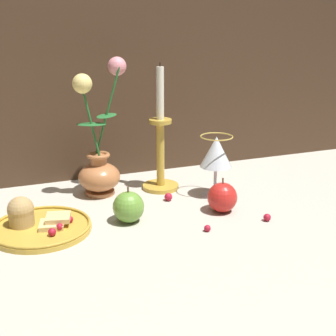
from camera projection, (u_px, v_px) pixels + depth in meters
The scene contains 10 objects.
ground_plane at pixel (148, 215), 1.05m from camera, with size 2.40×2.40×0.00m, color #B7B2A3.
vase at pixel (99, 158), 1.14m from camera, with size 0.14×0.10×0.33m.
plate_with_pastries at pixel (37, 223), 0.97m from camera, with size 0.21×0.21×0.07m.
wine_glass at pixel (216, 154), 1.13m from camera, with size 0.08×0.08×0.15m.
candlestick at pixel (160, 151), 1.18m from camera, with size 0.09×0.09×0.32m.
apple_beside_vase at pixel (128, 207), 1.00m from camera, with size 0.07×0.07×0.08m.
apple_near_glass at pixel (222, 197), 1.06m from camera, with size 0.07×0.07×0.08m.
berry_near_plate at pixel (168, 197), 1.13m from camera, with size 0.02×0.02×0.02m, color #AD192D.
berry_front_center at pixel (207, 228), 0.96m from camera, with size 0.01×0.01×0.01m, color #AD192D.
berry_by_glass_stem at pixel (267, 217), 1.01m from camera, with size 0.02×0.02×0.02m, color #AD192D.
Camera 1 is at (-0.30, -0.92, 0.42)m, focal length 50.00 mm.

